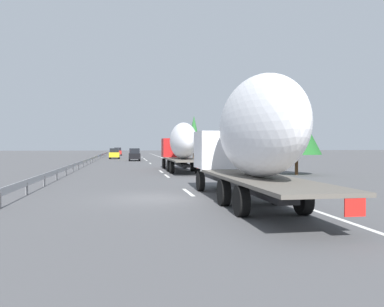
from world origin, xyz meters
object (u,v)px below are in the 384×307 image
at_px(truck_lead, 181,144).
at_px(car_yellow_coupe, 114,154).
at_px(road_sign, 185,148).
at_px(car_red_compact, 118,151).
at_px(car_blue_sedan, 114,153).
at_px(car_black_suv, 134,155).
at_px(truck_trailing, 250,135).

bearing_deg(truck_lead, car_yellow_coupe, 11.12).
relative_size(truck_lead, car_yellow_coupe, 3.35).
bearing_deg(road_sign, car_yellow_coupe, 30.54).
distance_m(truck_lead, car_red_compact, 60.12).
relative_size(truck_lead, road_sign, 4.59).
distance_m(car_blue_sedan, road_sign, 27.89).
bearing_deg(truck_lead, car_black_suv, 8.09).
bearing_deg(car_red_compact, truck_trailing, -175.03).
distance_m(car_yellow_coupe, road_sign, 19.99).
bearing_deg(car_blue_sedan, truck_lead, -170.59).
distance_m(truck_lead, road_sign, 18.89).
relative_size(car_blue_sedan, road_sign, 1.37).
xyz_separation_m(truck_lead, car_yellow_coupe, (35.82, 7.04, -1.53)).
relative_size(truck_trailing, car_black_suv, 3.00).
height_order(truck_trailing, car_yellow_coupe, truck_trailing).
bearing_deg(car_red_compact, car_yellow_coupe, 179.82).
bearing_deg(car_black_suv, truck_lead, -171.91).
bearing_deg(car_black_suv, car_yellow_coupe, 18.96).
height_order(car_blue_sedan, road_sign, road_sign).
xyz_separation_m(truck_lead, car_black_suv, (26.13, 3.71, -1.51)).
bearing_deg(truck_trailing, car_yellow_coupe, 7.15).
bearing_deg(truck_lead, truck_trailing, 180.00).
relative_size(car_blue_sedan, car_yellow_coupe, 1.00).
bearing_deg(road_sign, car_blue_sedan, 22.07).
height_order(truck_lead, road_sign, truck_lead).
bearing_deg(truck_trailing, truck_lead, -0.00).
height_order(truck_trailing, road_sign, truck_trailing).
distance_m(car_black_suv, car_red_compact, 33.72).
xyz_separation_m(car_blue_sedan, road_sign, (-25.83, -10.47, 1.15)).
bearing_deg(truck_lead, road_sign, -9.45).
bearing_deg(car_yellow_coupe, truck_trailing, -172.85).
xyz_separation_m(truck_trailing, car_blue_sedan, (64.80, 7.37, -1.87)).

